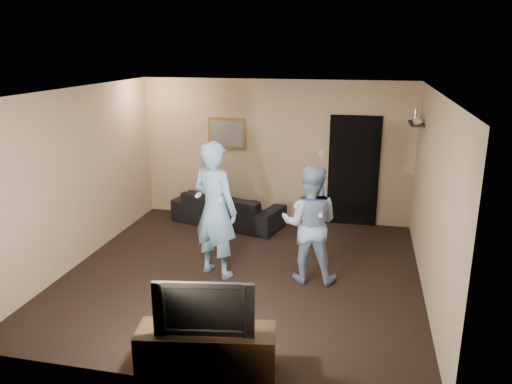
% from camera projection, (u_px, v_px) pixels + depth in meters
% --- Properties ---
extents(ground, '(5.00, 5.00, 0.00)m').
position_uv_depth(ground, '(242.00, 273.00, 7.22)').
color(ground, black).
rests_on(ground, ground).
extents(ceiling, '(5.00, 5.00, 0.04)m').
position_uv_depth(ceiling, '(241.00, 91.00, 6.49)').
color(ceiling, silver).
rests_on(ceiling, wall_back).
extents(wall_back, '(5.00, 0.04, 2.60)m').
position_uv_depth(wall_back, '(275.00, 151.00, 9.20)').
color(wall_back, tan).
rests_on(wall_back, ground).
extents(wall_front, '(5.00, 0.04, 2.60)m').
position_uv_depth(wall_front, '(175.00, 260.00, 4.51)').
color(wall_front, tan).
rests_on(wall_front, ground).
extents(wall_left, '(0.04, 5.00, 2.60)m').
position_uv_depth(wall_left, '(78.00, 177.00, 7.37)').
color(wall_left, tan).
rests_on(wall_left, ground).
extents(wall_right, '(0.04, 5.00, 2.60)m').
position_uv_depth(wall_right, '(432.00, 199.00, 6.33)').
color(wall_right, tan).
rests_on(wall_right, ground).
extents(sofa, '(2.16, 1.29, 0.59)m').
position_uv_depth(sofa, '(228.00, 208.00, 9.16)').
color(sofa, black).
rests_on(sofa, ground).
extents(throw_pillow, '(0.41, 0.18, 0.40)m').
position_uv_depth(throw_pillow, '(208.00, 197.00, 9.18)').
color(throw_pillow, '#194C44').
rests_on(throw_pillow, sofa).
extents(painting_frame, '(0.72, 0.05, 0.57)m').
position_uv_depth(painting_frame, '(227.00, 133.00, 9.27)').
color(painting_frame, olive).
rests_on(painting_frame, wall_back).
extents(painting_canvas, '(0.62, 0.01, 0.47)m').
position_uv_depth(painting_canvas, '(227.00, 134.00, 9.25)').
color(painting_canvas, slate).
rests_on(painting_canvas, painting_frame).
extents(doorway, '(0.90, 0.06, 2.00)m').
position_uv_depth(doorway, '(353.00, 171.00, 8.95)').
color(doorway, black).
rests_on(doorway, ground).
extents(light_switch, '(0.08, 0.02, 0.12)m').
position_uv_depth(light_switch, '(321.00, 153.00, 9.00)').
color(light_switch, silver).
rests_on(light_switch, wall_back).
extents(wall_shelf, '(0.20, 0.60, 0.03)m').
position_uv_depth(wall_shelf, '(416.00, 123.00, 7.85)').
color(wall_shelf, black).
rests_on(wall_shelf, wall_right).
extents(shelf_vase, '(0.17, 0.17, 0.16)m').
position_uv_depth(shelf_vase, '(418.00, 120.00, 7.59)').
color(shelf_vase, '#9FA0A4').
rests_on(shelf_vase, wall_shelf).
extents(shelf_figurine, '(0.06, 0.06, 0.18)m').
position_uv_depth(shelf_figurine, '(415.00, 115.00, 8.05)').
color(shelf_figurine, '#B8B8BD').
rests_on(shelf_figurine, wall_shelf).
extents(tv_console, '(1.41, 0.66, 0.49)m').
position_uv_depth(tv_console, '(207.00, 351.00, 4.95)').
color(tv_console, black).
rests_on(tv_console, ground).
extents(television, '(0.98, 0.28, 0.56)m').
position_uv_depth(television, '(205.00, 304.00, 4.80)').
color(television, black).
rests_on(television, tv_console).
extents(wii_player_left, '(0.83, 0.70, 1.94)m').
position_uv_depth(wii_player_left, '(215.00, 210.00, 6.94)').
color(wii_player_left, '#7EAFDA').
rests_on(wii_player_left, ground).
extents(wii_player_right, '(0.80, 0.62, 1.65)m').
position_uv_depth(wii_player_right, '(310.00, 224.00, 6.82)').
color(wii_player_right, '#93B1D6').
rests_on(wii_player_right, ground).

